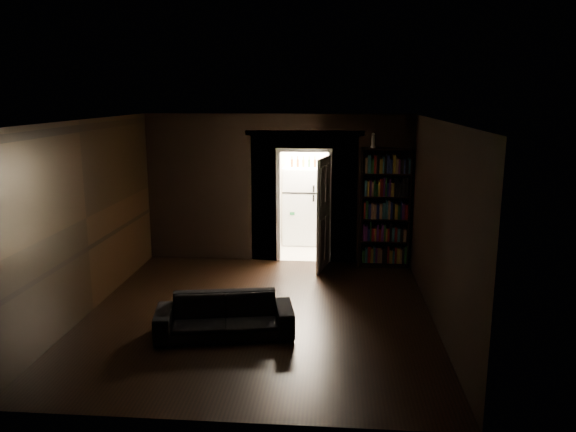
% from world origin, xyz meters
% --- Properties ---
extents(ground, '(5.50, 5.50, 0.00)m').
position_xyz_m(ground, '(0.00, 0.00, 0.00)').
color(ground, black).
rests_on(ground, ground).
extents(room_walls, '(5.02, 5.61, 2.84)m').
position_xyz_m(room_walls, '(-0.01, 1.07, 1.68)').
color(room_walls, black).
rests_on(room_walls, ground).
extents(kitchen_alcove, '(2.20, 1.80, 2.60)m').
position_xyz_m(kitchen_alcove, '(0.50, 3.87, 1.21)').
color(kitchen_alcove, '#B8B2A0').
rests_on(kitchen_alcove, ground).
extents(sofa, '(1.93, 1.10, 0.70)m').
position_xyz_m(sofa, '(-0.36, -0.72, 0.35)').
color(sofa, black).
rests_on(sofa, ground).
extents(bookshelf, '(0.95, 0.54, 2.20)m').
position_xyz_m(bookshelf, '(2.00, 2.59, 1.10)').
color(bookshelf, black).
rests_on(bookshelf, ground).
extents(refrigerator, '(0.83, 0.78, 1.65)m').
position_xyz_m(refrigerator, '(0.36, 4.11, 0.82)').
color(refrigerator, white).
rests_on(refrigerator, ground).
extents(door, '(0.23, 0.84, 2.05)m').
position_xyz_m(door, '(0.88, 2.32, 1.02)').
color(door, silver).
rests_on(door, ground).
extents(figurine, '(0.10, 0.10, 0.27)m').
position_xyz_m(figurine, '(1.75, 2.62, 2.34)').
color(figurine, silver).
rests_on(figurine, bookshelf).
extents(bottles, '(0.58, 0.25, 0.24)m').
position_xyz_m(bottles, '(0.41, 4.06, 1.77)').
color(bottles, black).
rests_on(bottles, refrigerator).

